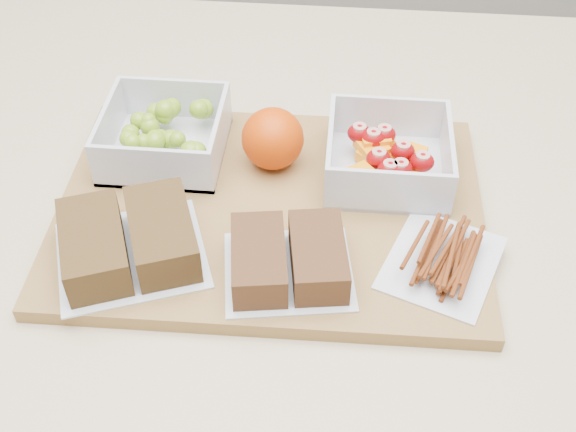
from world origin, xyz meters
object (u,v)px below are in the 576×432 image
(cutting_board, at_px, (271,210))
(grape_container, at_px, (165,135))
(orange, at_px, (273,139))
(pretzel_bag, at_px, (444,254))
(sandwich_bag_left, at_px, (128,241))
(fruit_container, at_px, (387,158))
(sandwich_bag_center, at_px, (288,259))

(cutting_board, xyz_separation_m, grape_container, (-0.12, 0.07, 0.03))
(cutting_board, relative_size, orange, 6.50)
(grape_container, bearing_deg, pretzel_bag, -25.62)
(sandwich_bag_left, height_order, pretzel_bag, sandwich_bag_left)
(cutting_board, height_order, grape_container, grape_container)
(cutting_board, relative_size, fruit_container, 3.38)
(fruit_container, xyz_separation_m, sandwich_bag_left, (-0.23, -0.14, -0.00))
(pretzel_bag, bearing_deg, fruit_container, 112.59)
(grape_container, distance_m, orange, 0.12)
(cutting_board, xyz_separation_m, pretzel_bag, (0.16, -0.06, 0.02))
(grape_container, xyz_separation_m, pretzel_bag, (0.28, -0.14, -0.01))
(fruit_container, bearing_deg, orange, 177.34)
(orange, xyz_separation_m, sandwich_bag_left, (-0.12, -0.14, -0.01))
(grape_container, xyz_separation_m, fruit_container, (0.23, -0.01, -0.00))
(grape_container, bearing_deg, cutting_board, -31.31)
(orange, xyz_separation_m, sandwich_bag_center, (0.03, -0.15, -0.01))
(pretzel_bag, bearing_deg, sandwich_bag_center, -170.56)
(sandwich_bag_center, bearing_deg, fruit_container, 58.73)
(cutting_board, bearing_deg, fruit_container, 26.07)
(cutting_board, xyz_separation_m, orange, (-0.00, 0.06, 0.04))
(cutting_board, distance_m, sandwich_bag_center, 0.09)
(orange, distance_m, sandwich_bag_left, 0.19)
(pretzel_bag, bearing_deg, orange, 142.96)
(grape_container, xyz_separation_m, sandwich_bag_left, (-0.00, -0.15, -0.00))
(fruit_container, distance_m, sandwich_bag_left, 0.27)
(grape_container, distance_m, pretzel_bag, 0.31)
(pretzel_bag, bearing_deg, grape_container, 154.38)
(cutting_board, distance_m, orange, 0.08)
(sandwich_bag_left, bearing_deg, cutting_board, 33.78)
(orange, height_order, sandwich_bag_left, orange)
(fruit_container, distance_m, sandwich_bag_center, 0.17)
(grape_container, xyz_separation_m, orange, (0.11, -0.01, 0.01))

